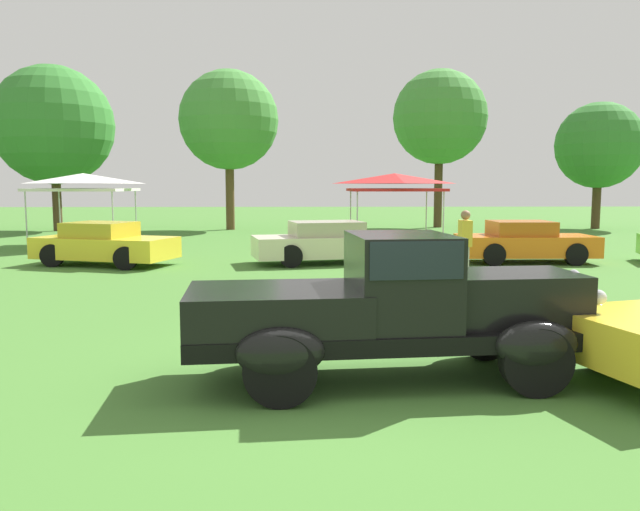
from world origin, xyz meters
name	(u,v)px	position (x,y,z in m)	size (l,w,h in m)	color
ground_plane	(346,385)	(0.00, 0.00, 0.00)	(120.00, 120.00, 0.00)	#42752D
feature_pickup_truck	(393,306)	(0.55, 0.18, 0.87)	(4.75, 2.12, 1.70)	black
show_car_yellow	(104,244)	(-6.15, 10.85, 0.60)	(4.23, 2.80, 1.22)	yellow
show_car_cream	(331,243)	(0.34, 11.13, 0.60)	(4.82, 2.59, 1.22)	beige
show_car_orange	(525,242)	(6.04, 11.12, 0.60)	(3.90, 1.74, 1.22)	orange
spectator_by_row	(465,244)	(3.25, 7.29, 0.91)	(0.24, 0.40, 1.69)	#9E998E
canopy_tent_left_field	(83,181)	(-8.65, 16.57, 2.42)	(3.34, 3.34, 2.71)	#B7B7BC
canopy_tent_center_field	(395,181)	(2.93, 16.30, 2.42)	(3.37, 3.37, 2.71)	#B7B7BC
treeline_far_left	(53,126)	(-12.75, 24.49, 5.20)	(5.82, 5.82, 8.12)	#47331E
treeline_mid_left	(229,120)	(-4.22, 25.18, 5.54)	(5.02, 5.02, 8.07)	brown
treeline_center	(440,117)	(6.85, 26.69, 5.88)	(5.02, 5.02, 8.42)	#47331E
treeline_mid_right	(599,146)	(14.94, 25.37, 4.32)	(4.45, 4.45, 6.57)	#47331E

